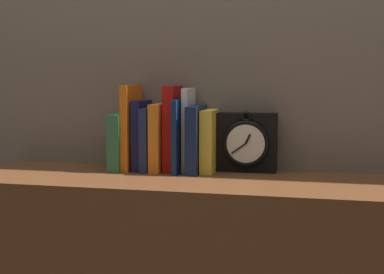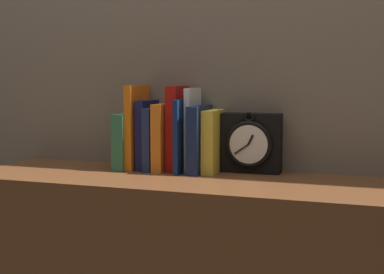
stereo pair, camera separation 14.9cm
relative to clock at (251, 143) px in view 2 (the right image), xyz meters
The scene contains 12 objects.
wall_back 0.35m from the clock, 153.10° to the left, with size 6.00×0.05×2.60m.
clock is the anchor object (origin of this frame).
book_slot0_green 0.39m from the clock, behind, with size 0.04×0.15×0.17m.
book_slot1_orange 0.36m from the clock, behind, with size 0.02×0.14×0.26m.
book_slot2_navy 0.32m from the clock, behind, with size 0.03×0.13×0.21m.
book_slot3_navy 0.30m from the clock, behind, with size 0.02×0.15×0.19m.
book_slot4_orange 0.26m from the clock, behind, with size 0.03×0.15×0.20m.
book_slot5_red 0.23m from the clock, behind, with size 0.03×0.12×0.26m.
book_slot6_navy 0.20m from the clock, 167.10° to the right, with size 0.01×0.16×0.22m.
book_slot7_white 0.18m from the clock, behind, with size 0.02×0.12×0.25m.
book_slot8_navy 0.15m from the clock, 163.44° to the right, with size 0.03×0.16×0.20m.
book_slot9_yellow 0.11m from the clock, 164.05° to the right, with size 0.04×0.13×0.19m.
Camera 2 is at (0.47, -1.41, 1.18)m, focal length 50.00 mm.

